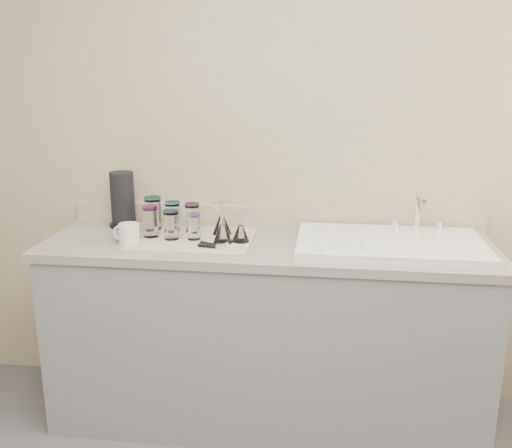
# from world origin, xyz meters

# --- Properties ---
(room_envelope) EXTENTS (3.54, 3.50, 2.52)m
(room_envelope) POSITION_xyz_m (0.00, 0.00, 1.56)
(room_envelope) COLOR #4E4E52
(room_envelope) RESTS_ON ground
(counter_unit) EXTENTS (2.06, 0.62, 0.90)m
(counter_unit) POSITION_xyz_m (0.00, 1.20, 0.45)
(counter_unit) COLOR slate
(counter_unit) RESTS_ON ground
(sink_unit) EXTENTS (0.82, 0.50, 0.22)m
(sink_unit) POSITION_xyz_m (0.55, 1.20, 0.92)
(sink_unit) COLOR white
(sink_unit) RESTS_ON counter_unit
(dish_towel) EXTENTS (0.55, 0.42, 0.01)m
(dish_towel) POSITION_xyz_m (-0.35, 1.19, 0.90)
(dish_towel) COLOR beige
(dish_towel) RESTS_ON counter_unit
(tumbler_teal) EXTENTS (0.08, 0.08, 0.16)m
(tumbler_teal) POSITION_xyz_m (-0.58, 1.33, 0.99)
(tumbler_teal) COLOR white
(tumbler_teal) RESTS_ON dish_towel
(tumbler_cyan) EXTENTS (0.07, 0.07, 0.14)m
(tumbler_cyan) POSITION_xyz_m (-0.48, 1.32, 0.98)
(tumbler_cyan) COLOR white
(tumbler_cyan) RESTS_ON dish_towel
(tumbler_purple) EXTENTS (0.07, 0.07, 0.14)m
(tumbler_purple) POSITION_xyz_m (-0.38, 1.31, 0.98)
(tumbler_purple) COLOR white
(tumbler_purple) RESTS_ON dish_towel
(tumbler_magenta) EXTENTS (0.08, 0.08, 0.15)m
(tumbler_magenta) POSITION_xyz_m (-0.55, 1.20, 0.98)
(tumbler_magenta) COLOR white
(tumbler_magenta) RESTS_ON dish_towel
(tumbler_blue) EXTENTS (0.07, 0.07, 0.14)m
(tumbler_blue) POSITION_xyz_m (-0.44, 1.17, 0.98)
(tumbler_blue) COLOR white
(tumbler_blue) RESTS_ON dish_towel
(tumbler_lavender) EXTENTS (0.06, 0.06, 0.13)m
(tumbler_lavender) POSITION_xyz_m (-0.34, 1.18, 0.97)
(tumbler_lavender) COLOR white
(tumbler_lavender) RESTS_ON dish_towel
(goblet_back_left) EXTENTS (0.09, 0.09, 0.16)m
(goblet_back_left) POSITION_xyz_m (-0.23, 1.29, 0.96)
(goblet_back_left) COLOR white
(goblet_back_left) RESTS_ON dish_towel
(goblet_front_left) EXTENTS (0.09, 0.09, 0.16)m
(goblet_front_left) POSITION_xyz_m (-0.20, 1.15, 0.96)
(goblet_front_left) COLOR white
(goblet_front_left) RESTS_ON dish_towel
(goblet_front_right) EXTENTS (0.08, 0.08, 0.14)m
(goblet_front_right) POSITION_xyz_m (-0.12, 1.18, 0.96)
(goblet_front_right) COLOR white
(goblet_front_right) RESTS_ON dish_towel
(can_opener) EXTENTS (0.14, 0.08, 0.02)m
(can_opener) POSITION_xyz_m (-0.22, 1.07, 0.92)
(can_opener) COLOR silver
(can_opener) RESTS_ON dish_towel
(white_mug) EXTENTS (0.14, 0.11, 0.09)m
(white_mug) POSITION_xyz_m (-0.62, 1.10, 0.95)
(white_mug) COLOR silver
(white_mug) RESTS_ON counter_unit
(paper_towel_roll) EXTENTS (0.15, 0.15, 0.28)m
(paper_towel_roll) POSITION_xyz_m (-0.75, 1.39, 1.03)
(paper_towel_roll) COLOR black
(paper_towel_roll) RESTS_ON counter_unit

